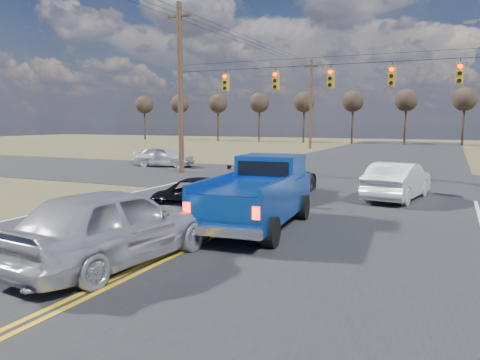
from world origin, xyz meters
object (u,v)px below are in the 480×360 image
at_px(black_suv, 205,195).
at_px(white_car_queue, 398,181).
at_px(silver_suv, 113,225).
at_px(cross_car_west, 164,156).
at_px(pickup_truck, 259,194).
at_px(dgrey_car_queue, 276,177).

bearing_deg(black_suv, white_car_queue, -139.64).
distance_m(silver_suv, white_car_queue, 12.46).
height_order(silver_suv, cross_car_west, silver_suv).
distance_m(pickup_truck, dgrey_car_queue, 6.10).
distance_m(silver_suv, cross_car_west, 22.24).
relative_size(silver_suv, black_suv, 1.13).
bearing_deg(pickup_truck, black_suv, 148.20).
height_order(silver_suv, black_suv, silver_suv).
distance_m(black_suv, dgrey_car_queue, 4.67).
distance_m(white_car_queue, cross_car_west, 17.83).
height_order(black_suv, dgrey_car_queue, dgrey_car_queue).
bearing_deg(silver_suv, black_suv, -74.61).
distance_m(pickup_truck, black_suv, 2.84).
height_order(silver_suv, dgrey_car_queue, silver_suv).
bearing_deg(pickup_truck, white_car_queue, 61.44).
xyz_separation_m(pickup_truck, white_car_queue, (3.16, 6.99, -0.25)).
distance_m(pickup_truck, white_car_queue, 7.67).
bearing_deg(cross_car_west, white_car_queue, -122.92).
distance_m(silver_suv, black_suv, 5.91).
xyz_separation_m(dgrey_car_queue, cross_car_west, (-11.39, 8.68, -0.06)).
height_order(black_suv, white_car_queue, white_car_queue).
bearing_deg(dgrey_car_queue, silver_suv, 92.58).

